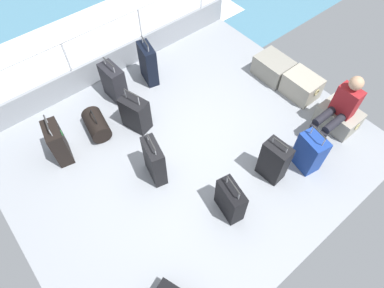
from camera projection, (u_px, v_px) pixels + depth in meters
ground_plane at (189, 150)px, 5.07m from camera, size 4.40×5.20×0.06m
gunwale_port at (111, 63)px, 5.83m from camera, size 0.06×5.20×0.45m
railing_port at (104, 37)px, 5.37m from camera, size 0.04×4.20×1.02m
sea_wake at (81, 48)px, 6.92m from camera, size 12.00×12.00×0.01m
cargo_crate_0 at (273, 68)px, 5.82m from camera, size 0.65×0.47×0.36m
cargo_crate_1 at (301, 86)px, 5.54m from camera, size 0.60×0.44×0.39m
cargo_crate_2 at (338, 117)px, 5.18m from camera, size 0.64×0.44×0.34m
passenger_seated at (340, 107)px, 4.82m from camera, size 0.34×0.66×1.04m
suitcase_0 at (310, 152)px, 4.64m from camera, size 0.42×0.32×0.77m
suitcase_1 at (58, 143)px, 4.71m from camera, size 0.45×0.29×0.80m
suitcase_3 at (230, 200)px, 4.25m from camera, size 0.46×0.28×0.70m
suitcase_4 at (135, 114)px, 5.07m from camera, size 0.47×0.36×0.75m
suitcase_5 at (114, 83)px, 5.42m from camera, size 0.45×0.25×0.76m
suitcase_6 at (154, 161)px, 4.51m from camera, size 0.46×0.28×0.81m
suitcase_7 at (274, 161)px, 4.52m from camera, size 0.38×0.26×0.78m
suitcase_8 at (148, 64)px, 5.62m from camera, size 0.45×0.28×0.83m
duffel_bag at (97, 125)px, 5.12m from camera, size 0.57×0.39×0.45m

